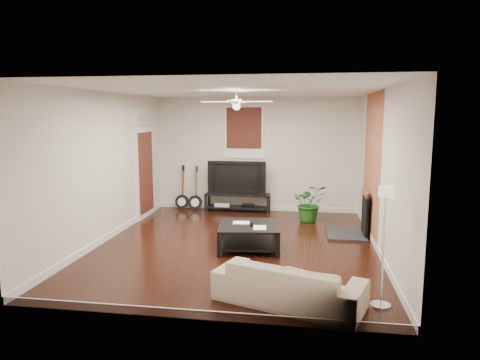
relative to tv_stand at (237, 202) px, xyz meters
name	(u,v)px	position (x,y,z in m)	size (l,w,h in m)	color
room	(237,170)	(0.43, -2.78, 1.18)	(5.01, 6.01, 2.81)	black
brick_accent	(372,166)	(2.92, -1.78, 1.18)	(0.02, 2.20, 2.80)	#AC5837
fireplace	(355,213)	(2.63, -1.78, 0.24)	(0.80, 1.10, 0.92)	black
window_back	(244,132)	(0.13, 0.19, 1.73)	(1.00, 0.06, 1.30)	#38140F
door_left	(145,164)	(-2.03, -0.88, 1.03)	(0.08, 1.00, 2.50)	white
tv_stand	(237,202)	(0.00, 0.00, 0.00)	(1.59, 0.42, 0.44)	black
tv	(238,177)	(0.00, 0.02, 0.63)	(1.42, 0.19, 0.82)	black
coffee_table	(249,237)	(0.69, -2.97, 0.00)	(1.05, 1.05, 0.44)	black
sofa	(289,283)	(1.49, -5.16, 0.05)	(1.87, 0.73, 0.55)	#BEAB8E
floor_lamp	(383,247)	(2.63, -5.06, 0.54)	(0.25, 0.25, 1.53)	silver
potted_plant	(310,203)	(1.76, -0.75, 0.20)	(0.76, 0.66, 0.84)	#1D5E1A
guitar_left	(182,188)	(-1.41, -0.03, 0.34)	(0.35, 0.25, 1.13)	black
guitar_right	(195,188)	(-1.06, -0.06, 0.34)	(0.35, 0.25, 1.13)	black
ceiling_fan	(237,102)	(0.43, -2.78, 2.38)	(1.24, 1.24, 0.32)	white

